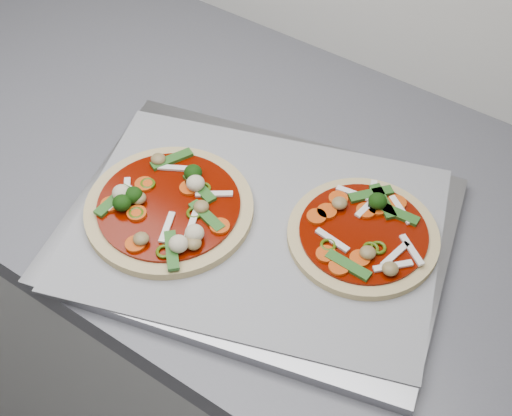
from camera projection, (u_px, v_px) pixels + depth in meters
The scene contains 5 objects.
countertop at pixel (447, 283), 0.89m from camera, with size 3.60×0.60×0.04m, color #5A5B62.
baking_tray at pixel (256, 232), 0.90m from camera, with size 0.47×0.35×0.02m, color gray.
parchment at pixel (256, 227), 0.90m from camera, with size 0.45×0.33×0.00m, color gray.
pizza_left at pixel (168, 207), 0.90m from camera, with size 0.24×0.24×0.04m.
pizza_right at pixel (363, 233), 0.88m from camera, with size 0.25×0.25×0.03m.
Camera 1 is at (0.09, 0.74, 1.61)m, focal length 50.00 mm.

